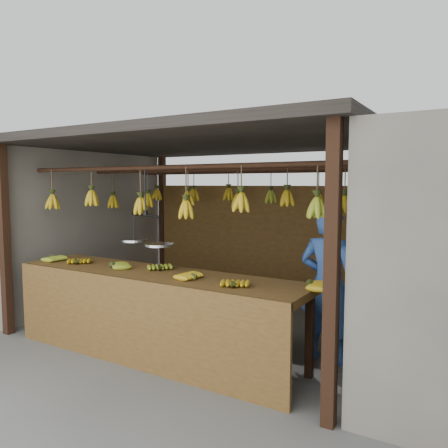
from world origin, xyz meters
The scene contains 8 objects.
ground centered at (0.00, 0.00, 0.00)m, with size 80.00×80.00×0.00m, color #5B5B57.
stall centered at (0.00, 0.33, 1.97)m, with size 4.30×3.30×2.40m.
neighbor_left centered at (-3.60, 0.00, 1.15)m, with size 3.00×3.00×2.30m, color slate.
counter centered at (0.00, -1.23, 0.70)m, with size 3.45×0.77×0.96m.
hanging_bananas centered at (0.00, 0.00, 1.62)m, with size 3.62×2.23×0.39m.
balance_scale centered at (-0.21, -1.00, 1.23)m, with size 0.78×0.45×0.82m.
vendor centered at (1.60, -0.30, 0.80)m, with size 0.58×0.38×1.60m, color #3359A5.
bag_bundles centered at (1.94, 1.35, 1.04)m, with size 0.08×0.26×1.21m.
Camera 1 is at (2.94, -4.61, 1.83)m, focal length 35.00 mm.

